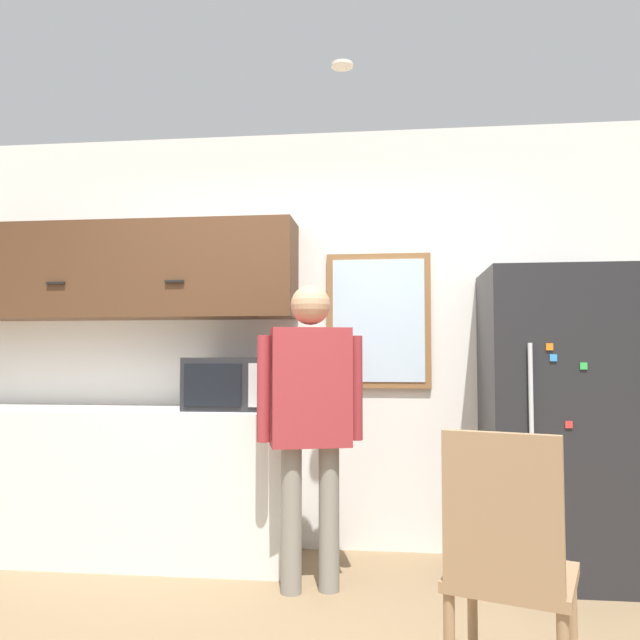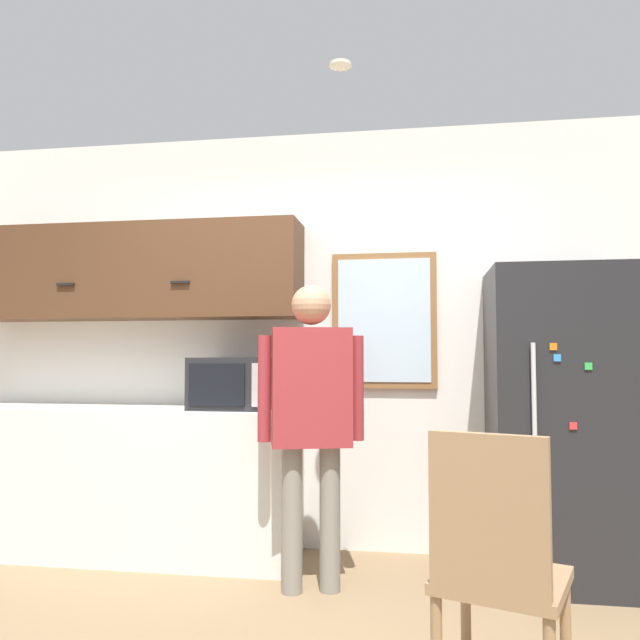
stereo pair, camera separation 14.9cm
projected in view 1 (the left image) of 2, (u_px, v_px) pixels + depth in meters
back_wall at (302, 337)px, 4.08m from camera, size 6.00×0.06×2.70m
counter at (116, 482)px, 3.84m from camera, size 2.18×0.58×0.91m
upper_cabinets at (128, 272)px, 4.02m from camera, size 2.18×0.38×0.61m
microwave at (228, 383)px, 3.78m from camera, size 0.48×0.39×0.31m
person at (310, 404)px, 3.30m from camera, size 0.55×0.32×1.61m
refrigerator at (557, 421)px, 3.52m from camera, size 0.79×0.69×1.72m
chair at (508, 558)px, 2.17m from camera, size 0.55×0.55×0.97m
window at (378, 321)px, 3.99m from camera, size 0.66×0.05×0.86m
ceiling_light at (342, 65)px, 3.11m from camera, size 0.11×0.11×0.01m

